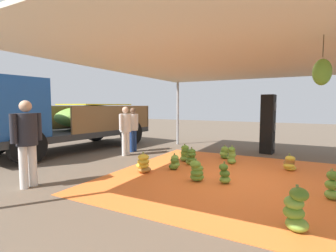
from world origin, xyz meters
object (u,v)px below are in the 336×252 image
Objects in this scene: banana_bunch_8 at (224,174)px; banana_bunch_12 at (296,210)px; banana_bunch_1 at (290,164)px; worker_1 at (133,126)px; speaker_stack at (268,124)px; banana_bunch_11 at (175,163)px; banana_bunch_5 at (197,171)px; worker_2 at (126,127)px; banana_bunch_4 at (185,154)px; banana_bunch_6 at (232,156)px; banana_bunch_7 at (143,164)px; banana_bunch_0 at (191,157)px; banana_bunch_9 at (225,153)px; cargo_truck_main at (61,118)px; worker_0 at (27,137)px; banana_bunch_2 at (332,186)px.

banana_bunch_12 is (-1.48, -1.32, 0.07)m from banana_bunch_8.
banana_bunch_1 is at bearing 3.00° from banana_bunch_12.
speaker_stack is at bearing -65.72° from worker_1.
banana_bunch_11 is at bearing 70.02° from banana_bunch_8.
worker_2 is at bearing 63.24° from banana_bunch_5.
banana_bunch_11 is at bearing -170.90° from banana_bunch_4.
banana_bunch_6 reaches higher than banana_bunch_8.
banana_bunch_8 is at bearing 146.81° from banana_bunch_1.
banana_bunch_12 is at bearing -177.00° from banana_bunch_1.
banana_bunch_7 is (-1.92, 1.64, -0.01)m from banana_bunch_6.
banana_bunch_0 is 1.15× the size of banana_bunch_1.
banana_bunch_12 is at bearing -126.09° from banana_bunch_11.
banana_bunch_0 is 1.14m from banana_bunch_6.
banana_bunch_9 is at bearing -25.71° from banana_bunch_0.
banana_bunch_7 is at bearing 167.20° from banana_bunch_4.
cargo_truck_main reaches higher than banana_bunch_9.
speaker_stack is at bearing -32.20° from worker_0.
banana_bunch_4 is at bearing 43.93° from banana_bunch_12.
banana_bunch_11 is at bearing 152.53° from speaker_stack.
banana_bunch_7 is 4.41m from cargo_truck_main.
banana_bunch_12 is (-1.47, 0.54, 0.03)m from banana_bunch_2.
banana_bunch_11 is at bearing -37.94° from worker_0.
banana_bunch_8 is 4.38m from worker_1.
banana_bunch_5 is 5.72m from cargo_truck_main.
worker_1 reaches higher than banana_bunch_9.
banana_bunch_6 reaches higher than banana_bunch_11.
banana_bunch_1 is 0.82× the size of banana_bunch_6.
banana_bunch_12 reaches higher than banana_bunch_11.
worker_2 reaches higher than banana_bunch_1.
banana_bunch_2 is 1.05× the size of banana_bunch_4.
banana_bunch_2 is at bearing -159.72° from speaker_stack.
banana_bunch_4 is 4.16m from banana_bunch_12.
cargo_truck_main is at bearing 42.12° from worker_0.
banana_bunch_0 is at bearing 27.14° from banana_bunch_5.
worker_1 is at bearing 61.35° from banana_bunch_8.
banana_bunch_9 is at bearing -72.18° from worker_2.
worker_0 is (-3.02, -2.73, -0.18)m from cargo_truck_main.
banana_bunch_2 is 1.06× the size of banana_bunch_7.
banana_bunch_6 is 3.57m from worker_1.
speaker_stack is (1.59, -1.03, 0.80)m from banana_bunch_9.
banana_bunch_0 is 0.94× the size of banana_bunch_6.
banana_bunch_4 reaches higher than banana_bunch_8.
worker_0 reaches higher than banana_bunch_0.
banana_bunch_4 is 0.29× the size of worker_0.
banana_bunch_0 is 1.68m from banana_bunch_8.
banana_bunch_7 is (-0.10, 3.79, -0.02)m from banana_bunch_2.
worker_2 reaches higher than banana_bunch_2.
banana_bunch_2 is 3.79m from banana_bunch_7.
banana_bunch_11 is at bearing 164.80° from banana_bunch_0.
cargo_truck_main is (1.12, 5.53, 0.96)m from banana_bunch_5.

